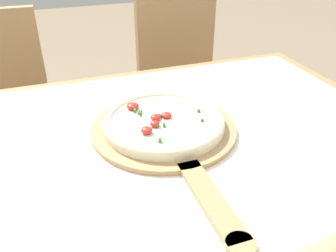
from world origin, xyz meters
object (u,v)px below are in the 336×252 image
object	(u,v)px
pizza	(164,122)
chair_left	(2,111)
chair_right	(184,84)
pizza_peel	(167,134)

from	to	relation	value
pizza	chair_left	size ratio (longest dim) A/B	0.32
pizza	chair_right	size ratio (longest dim) A/B	0.32
pizza_peel	chair_left	distance (m)	0.90
pizza_peel	chair_left	xyz separation A→B (m)	(-0.45, 0.75, -0.24)
chair_left	pizza_peel	bearing A→B (deg)	-57.24
pizza_peel	pizza	xyz separation A→B (m)	(-0.00, 0.03, 0.02)
pizza	pizza_peel	bearing A→B (deg)	-88.93
pizza_peel	pizza	size ratio (longest dim) A/B	1.97
chair_left	chair_right	world-z (taller)	same
pizza	chair_right	bearing A→B (deg)	64.50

